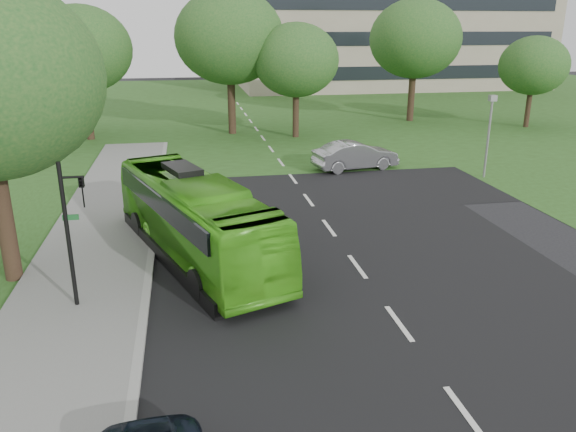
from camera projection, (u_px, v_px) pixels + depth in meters
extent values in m
plane|color=black|center=(376.00, 292.00, 17.66)|extent=(160.00, 160.00, 0.00)
cube|color=black|center=(276.00, 155.00, 36.29)|extent=(14.00, 120.00, 0.01)
cube|color=black|center=(293.00, 179.00, 30.70)|extent=(80.00, 12.00, 0.01)
cube|color=silver|center=(290.00, 174.00, 31.63)|extent=(0.15, 90.00, 0.01)
cube|color=gray|center=(130.00, 422.00, 11.78)|extent=(0.25, 60.00, 0.15)
cube|color=#2B4E1A|center=(238.00, 105.00, 59.58)|extent=(120.00, 60.00, 0.01)
cylinder|color=black|center=(88.00, 115.00, 40.90)|extent=(0.54, 0.54, 3.58)
ellipsoid|color=#1B511F|center=(81.00, 49.00, 39.41)|extent=(7.10, 7.10, 6.04)
cylinder|color=black|center=(232.00, 108.00, 43.08)|extent=(0.59, 0.59, 3.93)
ellipsoid|color=#1B511F|center=(229.00, 37.00, 41.41)|extent=(8.09, 8.09, 6.88)
cylinder|color=black|center=(296.00, 116.00, 41.85)|extent=(0.47, 0.47, 3.13)
ellipsoid|color=#1B511F|center=(296.00, 60.00, 40.55)|extent=(6.21, 6.21, 5.28)
cylinder|color=black|center=(411.00, 99.00, 48.98)|extent=(0.58, 0.58, 3.84)
ellipsoid|color=#1B511F|center=(415.00, 39.00, 47.37)|extent=(7.72, 7.72, 6.56)
cylinder|color=black|center=(528.00, 110.00, 46.07)|extent=(0.42, 0.42, 2.77)
ellipsoid|color=#1B511F|center=(534.00, 66.00, 44.93)|extent=(5.44, 5.44, 4.63)
cylinder|color=black|center=(51.00, 112.00, 42.22)|extent=(0.53, 0.53, 3.55)
ellipsoid|color=#1B511F|center=(42.00, 49.00, 40.76)|extent=(6.96, 6.96, 5.91)
cylinder|color=black|center=(6.00, 227.00, 18.04)|extent=(0.54, 0.54, 3.62)
imported|color=#51BD21|center=(195.00, 218.00, 19.94)|extent=(5.96, 10.81, 2.95)
imported|color=#9FA0A4|center=(355.00, 155.00, 32.59)|extent=(5.18, 2.61, 1.63)
cylinder|color=black|center=(68.00, 238.00, 15.94)|extent=(0.12, 0.12, 4.46)
cylinder|color=black|center=(72.00, 177.00, 15.42)|extent=(0.62, 0.07, 0.07)
imported|color=black|center=(82.00, 192.00, 15.60)|extent=(0.16, 0.19, 0.89)
cube|color=#195926|center=(71.00, 217.00, 15.76)|extent=(0.45, 0.04, 0.16)
cylinder|color=gray|center=(488.00, 140.00, 30.40)|extent=(0.13, 0.13, 4.22)
cube|color=gray|center=(493.00, 98.00, 29.69)|extent=(0.46, 0.43, 0.32)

